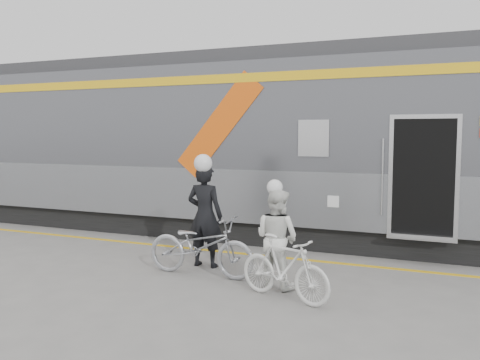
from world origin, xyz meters
The scene contains 9 objects.
ground centered at (0.00, 0.00, 0.00)m, with size 90.00×90.00×0.00m, color slate.
train centered at (0.56, 4.19, 2.05)m, with size 24.00×3.17×4.10m.
safety_strip centered at (0.00, 2.15, 0.00)m, with size 24.00×0.12×0.01m, color yellow.
man centered at (-0.75, 1.04, 0.91)m, with size 0.66×0.43×1.81m, color black.
bicycle_left centered at (-0.55, 0.49, 0.50)m, with size 0.66×1.90×1.00m, color #A8AAB0.
woman centered at (0.80, 0.40, 0.75)m, with size 0.73×0.57×1.51m, color white.
bicycle_right centered at (1.10, -0.15, 0.46)m, with size 0.43×1.52×0.91m, color silver.
helmet_man centered at (-0.75, 1.04, 1.97)m, with size 0.31×0.31×0.31m, color white.
helmet_woman centered at (0.80, 0.40, 1.63)m, with size 0.24×0.24×0.24m, color white.
Camera 1 is at (3.25, -6.82, 2.35)m, focal length 38.00 mm.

